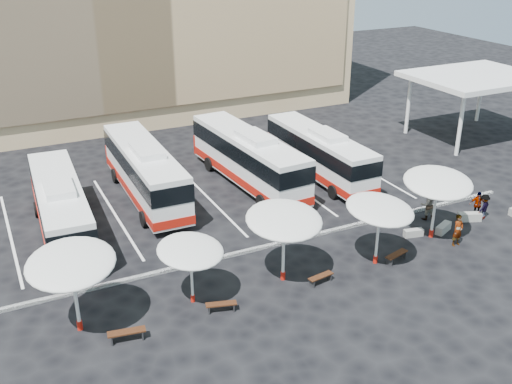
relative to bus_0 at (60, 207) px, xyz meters
name	(u,v)px	position (x,y,z in m)	size (l,w,h in m)	color
ground	(264,253)	(9.23, -6.70, -1.82)	(120.00, 120.00, 0.00)	black
service_canopy	(476,79)	(33.23, 3.30, 3.05)	(10.00, 8.00, 5.20)	white
curb_divider	(260,248)	(9.23, -6.20, -1.75)	(34.00, 0.25, 0.15)	black
bay_lines	(208,198)	(9.23, 1.30, -1.82)	(24.15, 12.00, 0.01)	white
bus_0	(60,207)	(0.00, 0.00, 0.00)	(3.03, 11.33, 3.56)	white
bus_1	(145,170)	(5.69, 3.04, 0.10)	(2.91, 11.86, 3.75)	white
bus_2	(248,157)	(12.55, 2.26, 0.13)	(3.37, 12.19, 3.83)	white
bus_3	(319,152)	(17.53, 1.33, -0.03)	(2.64, 11.05, 3.50)	white
sunshade_0	(71,264)	(-0.90, -9.11, 1.47)	(4.66, 4.69, 3.88)	white
sunshade_1	(190,251)	(4.24, -9.26, 0.87)	(4.02, 4.04, 3.17)	white
sunshade_2	(284,220)	(8.92, -9.41, 1.46)	(3.75, 3.80, 3.86)	white
sunshade_3	(380,210)	(13.99, -10.12, 1.25)	(4.55, 4.58, 3.61)	white
sunshade_4	(438,183)	(18.53, -9.16, 1.49)	(4.89, 4.92, 3.90)	white
wood_bench_0	(127,333)	(0.74, -10.77, -1.45)	(1.63, 0.67, 0.49)	black
wood_bench_1	(221,305)	(5.13, -10.57, -1.49)	(1.46, 0.75, 0.43)	black
wood_bench_2	(321,277)	(10.43, -10.52, -1.50)	(1.40, 0.57, 0.42)	black
wood_bench_3	(396,255)	(15.07, -10.46, -1.48)	(1.51, 0.76, 0.45)	black
conc_bench_0	(413,233)	(17.69, -8.66, -1.61)	(1.10, 0.37, 0.41)	gray
conc_bench_1	(443,228)	(19.57, -8.99, -1.58)	(1.26, 0.42, 0.47)	gray
conc_bench_2	(470,217)	(21.96, -8.57, -1.57)	(1.33, 0.44, 0.50)	gray
passenger_0	(458,230)	(19.12, -10.50, -0.91)	(0.67, 0.44, 1.83)	black
passenger_1	(428,205)	(19.82, -7.26, -0.88)	(0.91, 0.71, 1.88)	black
passenger_2	(477,204)	(22.68, -8.36, -1.00)	(0.96, 0.40, 1.64)	black
passenger_3	(484,207)	(22.84, -8.71, -1.04)	(1.01, 0.58, 1.56)	black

